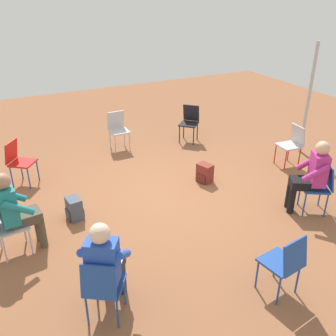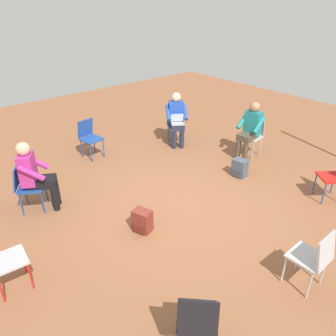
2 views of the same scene
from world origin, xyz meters
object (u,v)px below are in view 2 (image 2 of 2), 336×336
chair_southeast (336,174)px  person_in_teal (250,127)px  chair_north (89,136)px  person_in_magenta (34,173)px  chair_southwest (197,319)px  chair_south (314,256)px  backpack_near_laptop_user (240,169)px  chair_west (1,259)px  chair_northeast (176,122)px  backpack_by_empty_chair (142,222)px  person_with_laptop (177,117)px  chair_east (253,134)px  chair_northwest (26,184)px

chair_southeast → person_in_teal: bearing=29.6°
chair_north → person_in_magenta: size_ratio=0.69×
person_in_teal → chair_southwest: bearing=114.4°
chair_south → backpack_near_laptop_user: 2.86m
person_in_magenta → backpack_near_laptop_user: bearing=97.8°
chair_west → chair_northeast: bearing=119.2°
person_in_teal → backpack_by_empty_chair: bearing=92.8°
person_with_laptop → backpack_by_empty_chair: (-2.61, -2.14, -0.53)m
chair_north → chair_west: bearing=37.4°
person_with_laptop → chair_west: bearing=57.1°
backpack_near_laptop_user → chair_southwest: bearing=-147.8°
chair_northeast → person_in_teal: size_ratio=0.69×
chair_south → chair_southeast: bearing=18.5°
chair_northeast → chair_southeast: bearing=129.7°
chair_northeast → chair_east: (0.82, -1.68, 0.00)m
person_with_laptop → person_in_teal: (0.75, -1.56, 0.00)m
backpack_near_laptop_user → person_in_teal: bearing=28.3°
chair_south → person_with_laptop: (1.69, 4.37, 0.20)m
chair_south → person_in_magenta: size_ratio=0.69×
chair_south → backpack_near_laptop_user: size_ratio=2.36×
chair_northwest → backpack_by_empty_chair: chair_northwest is taller
chair_northeast → backpack_by_empty_chair: size_ratio=2.36×
person_with_laptop → person_in_teal: bearing=149.3°
person_with_laptop → person_in_magenta: size_ratio=1.00×
chair_northeast → person_in_teal: bearing=144.7°
chair_east → chair_north: size_ratio=1.00×
chair_south → backpack_near_laptop_user: bearing=55.2°
chair_north → person_with_laptop: bearing=151.2°
chair_northeast → chair_east: bearing=149.6°
chair_northwest → chair_north: bearing=154.0°
chair_south → chair_west: 3.73m
chair_north → backpack_near_laptop_user: 3.31m
chair_west → backpack_by_empty_chair: 1.99m
chair_south → person_in_magenta: person_in_magenta is taller
chair_east → person_in_magenta: 4.61m
chair_east → backpack_by_empty_chair: 3.59m
chair_west → person_in_magenta: size_ratio=0.69×
chair_north → chair_northwest: bearing=24.8°
chair_northeast → backpack_near_laptop_user: chair_northeast is taller
chair_east → backpack_near_laptop_user: chair_east is taller
chair_southwest → person_in_teal: 4.82m
chair_west → backpack_near_laptop_user: chair_west is taller
person_in_magenta → backpack_by_empty_chair: size_ratio=3.44×
chair_south → chair_southeast: 2.32m
chair_west → person_in_teal: size_ratio=0.69×
chair_northeast → chair_southeast: 3.77m
chair_east → person_with_laptop: bearing=23.8°
person_in_magenta → backpack_near_laptop_user: (3.48, -1.48, -0.54)m
chair_southwest → person_with_laptop: bearing=95.9°
chair_west → backpack_by_empty_chair: chair_west is taller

